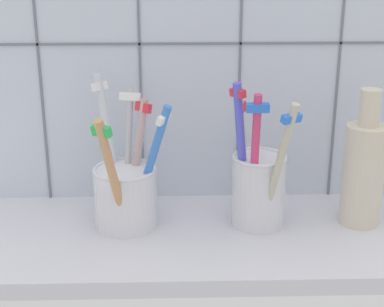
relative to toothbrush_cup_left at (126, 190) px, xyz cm
name	(u,v)px	position (x,y,z in cm)	size (l,w,h in cm)	color
counter_slab	(193,240)	(8.12, -2.40, -5.73)	(64.00, 22.00, 2.00)	silver
tile_wall_back	(190,46)	(8.12, 9.60, 15.77)	(64.00, 2.20, 45.00)	silver
toothbrush_cup_left	(126,190)	(0.00, 0.00, 0.00)	(10.00, 12.37, 18.33)	silver
toothbrush_cup_right	(258,185)	(16.15, -0.31, 0.60)	(7.76, 9.85, 18.41)	silver
ceramic_vase	(363,170)	(29.05, -0.08, 2.26)	(5.04, 5.04, 17.10)	beige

